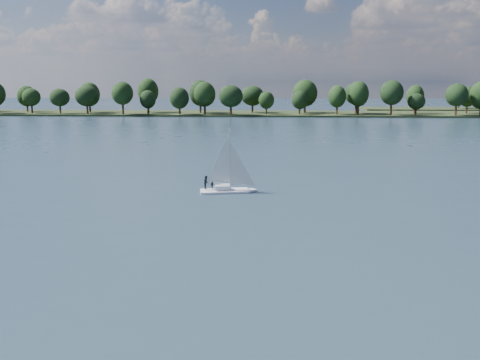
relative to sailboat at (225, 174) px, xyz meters
name	(u,v)px	position (x,y,z in m)	size (l,w,h in m)	color
ground	(260,142)	(3.04, 61.63, -2.51)	(700.00, 700.00, 0.00)	#233342
far_shore	(267,114)	(3.04, 173.63, -2.51)	(660.00, 40.00, 1.50)	black
sailboat	(225,174)	(0.00, 0.00, 0.00)	(7.08, 3.33, 8.99)	white
treeline	(245,96)	(-6.61, 169.94, 5.58)	(562.84, 73.72, 17.67)	black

